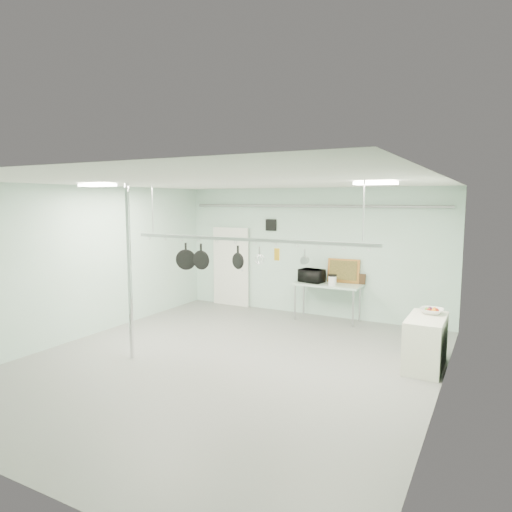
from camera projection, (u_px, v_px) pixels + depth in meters
The scene contains 25 objects.
floor at pixel (228, 363), 8.17m from camera, with size 8.00×8.00×0.00m, color gray.
ceiling at pixel (226, 183), 7.78m from camera, with size 7.00×8.00×0.02m, color silver.
back_wall at pixel (310, 252), 11.46m from camera, with size 7.00×0.02×3.20m, color silver.
right_wall at pixel (440, 294), 6.34m from camera, with size 0.02×8.00×3.20m, color silver.
door at pixel (231, 267), 12.56m from camera, with size 1.10×0.10×2.20m, color silver.
wall_vent at pixel (271, 225), 11.88m from camera, with size 0.30×0.04×0.30m, color black.
conduit_pipe at pixel (310, 206), 11.25m from camera, with size 0.07×0.07×6.60m, color gray.
chrome_pole at pixel (129, 272), 8.24m from camera, with size 0.08×0.08×3.20m, color silver.
prep_table at pixel (327, 287), 10.94m from camera, with size 1.60×0.70×0.91m.
side_cabinet at pixel (426, 343), 7.86m from camera, with size 0.60×1.20×0.90m, color silver.
pot_rack at pixel (245, 238), 8.06m from camera, with size 4.80×0.06×1.00m.
light_panel_left at pixel (97, 185), 8.11m from camera, with size 0.65×0.30×0.05m, color white.
light_panel_right at pixel (376, 183), 7.18m from camera, with size 0.65×0.30×0.05m, color white.
microwave at pixel (312, 276), 11.09m from camera, with size 0.58×0.39×0.32m, color black.
coffee_canister at pixel (332, 281), 10.66m from camera, with size 0.19×0.19×0.22m, color silver.
painting_large at pixel (344, 271), 11.02m from camera, with size 0.78×0.05×0.58m, color #B87231.
painting_small at pixel (359, 279), 10.85m from camera, with size 0.30×0.04×0.25m, color #342212.
fruit_bowl at pixel (432, 311), 8.03m from camera, with size 0.40×0.40×0.10m, color white.
skillet_left at pixel (186, 257), 8.73m from camera, with size 0.39×0.06×0.53m, color black, non-canonical shape.
skillet_mid at pixel (201, 257), 8.56m from camera, with size 0.36×0.06×0.49m, color black, non-canonical shape.
skillet_right at pixel (238, 257), 8.18m from camera, with size 0.30×0.06×0.41m, color black, non-canonical shape.
whisk at pixel (260, 255), 7.97m from camera, with size 0.17×0.17×0.30m, color silver, non-canonical shape.
grater at pixel (277, 254), 7.80m from camera, with size 0.09×0.02×0.23m, color gold, non-canonical shape.
saucepan at pixel (305, 257), 7.57m from camera, with size 0.14×0.08×0.25m, color silver, non-canonical shape.
fruit_cluster at pixel (432, 309), 8.03m from camera, with size 0.24×0.24×0.09m, color maroon, non-canonical shape.
Camera 1 is at (4.16, -6.70, 2.89)m, focal length 32.00 mm.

